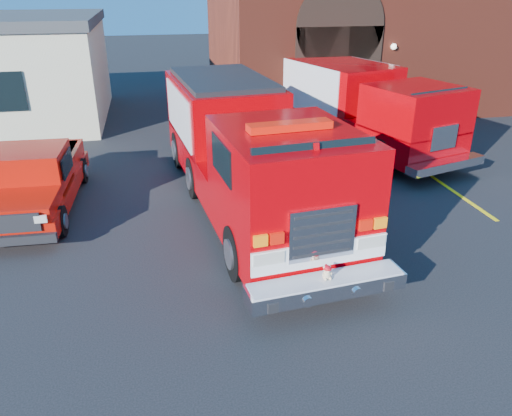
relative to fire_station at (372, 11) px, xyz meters
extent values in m
plane|color=black|center=(-8.99, -13.98, -4.25)|extent=(100.00, 100.00, 0.00)
cube|color=yellow|center=(-2.49, -12.98, -4.25)|extent=(0.12, 3.00, 0.01)
cube|color=yellow|center=(-2.49, -9.98, -4.25)|extent=(0.12, 3.00, 0.01)
cube|color=yellow|center=(-2.49, -6.98, -4.25)|extent=(0.12, 3.00, 0.01)
cube|color=maroon|center=(0.01, 0.02, -0.25)|extent=(15.00, 10.00, 8.00)
cube|color=black|center=(-3.49, -5.00, -2.25)|extent=(3.60, 0.12, 4.00)
cylinder|color=black|center=(-3.49, -5.00, -0.25)|extent=(3.60, 0.12, 3.60)
cube|color=black|center=(-15.99, -5.01, -2.25)|extent=(1.20, 0.10, 1.40)
cylinder|color=black|center=(-9.47, -15.73, -3.67)|extent=(0.48, 1.20, 1.17)
cylinder|color=black|center=(-7.15, -15.50, -3.67)|extent=(0.48, 1.20, 1.17)
cube|color=#B20006|center=(-8.64, -12.24, -3.35)|extent=(3.57, 9.75, 0.95)
cube|color=#B20006|center=(-8.88, -9.81, -2.13)|extent=(3.09, 4.90, 1.70)
cube|color=#B20006|center=(-8.34, -15.30, -2.08)|extent=(2.97, 3.64, 1.59)
cube|color=black|center=(-8.21, -16.62, -1.66)|extent=(2.33, 0.31, 1.00)
cube|color=red|center=(-8.34, -15.30, -1.20)|extent=(1.72, 0.52, 0.15)
cube|color=white|center=(-8.17, -17.01, -3.14)|extent=(2.64, 0.32, 0.47)
cube|color=silver|center=(-8.17, -17.02, -2.72)|extent=(1.27, 0.19, 1.00)
cube|color=silver|center=(-8.14, -17.30, -3.64)|extent=(3.01, 0.87, 0.30)
cube|color=#B7B7BF|center=(-10.21, -9.94, -2.13)|extent=(0.42, 3.80, 1.38)
cube|color=#B7B7BF|center=(-7.55, -9.68, -2.13)|extent=(0.42, 3.80, 1.38)
sphere|color=#E0B68E|center=(-8.14, -17.30, -3.40)|extent=(0.17, 0.17, 0.16)
sphere|color=#E0B68E|center=(-8.14, -17.31, -3.28)|extent=(0.14, 0.14, 0.13)
sphere|color=#E0B68E|center=(-8.19, -17.30, -3.24)|extent=(0.05, 0.05, 0.05)
sphere|color=#E0B68E|center=(-8.10, -17.29, -3.24)|extent=(0.05, 0.05, 0.05)
ellipsoid|color=red|center=(-8.14, -17.30, -3.24)|extent=(0.15, 0.15, 0.08)
cylinder|color=red|center=(-8.14, -17.32, -3.26)|extent=(0.17, 0.17, 0.01)
cylinder|color=black|center=(-13.36, -13.01, -3.87)|extent=(0.30, 0.77, 0.76)
cube|color=#A60F05|center=(-14.12, -11.21, -3.73)|extent=(2.12, 5.31, 0.43)
cube|color=#A60F05|center=(-14.20, -13.07, -3.35)|extent=(1.81, 1.50, 0.33)
cube|color=#A60F05|center=(-14.13, -11.50, -2.97)|extent=(1.82, 1.79, 0.95)
cube|color=#A60F05|center=(-14.06, -9.69, -3.35)|extent=(1.83, 2.07, 0.52)
cube|color=black|center=(-14.23, -13.90, -3.82)|extent=(1.95, 0.21, 0.21)
cylinder|color=black|center=(-3.93, -10.60, -3.68)|extent=(0.67, 1.20, 1.15)
cylinder|color=black|center=(-1.72, -9.97, -3.68)|extent=(0.67, 1.20, 1.15)
cube|color=#B20006|center=(-3.63, -7.48, -3.37)|extent=(4.81, 8.73, 0.94)
cube|color=#B20006|center=(-4.06, -5.98, -2.17)|extent=(3.94, 5.73, 1.56)
cube|color=#B20006|center=(-2.82, -10.28, -2.27)|extent=(3.19, 3.12, 1.35)
cube|color=#B7B7BF|center=(-5.32, -6.34, -2.27)|extent=(1.25, 4.22, 1.77)
cube|color=#B7B7BF|center=(-2.80, -5.62, -2.27)|extent=(1.25, 4.22, 1.77)
cube|color=silver|center=(-2.41, -11.74, -3.68)|extent=(2.83, 1.23, 0.26)
camera|label=1|loc=(-10.94, -24.47, 1.40)|focal=35.00mm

